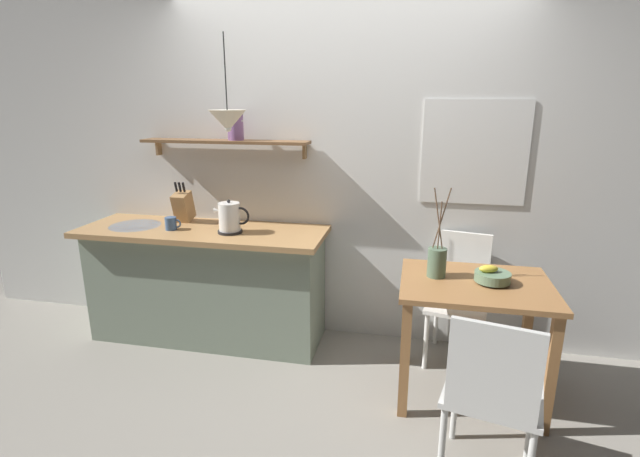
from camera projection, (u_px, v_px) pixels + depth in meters
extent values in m
plane|color=gray|center=(327.00, 372.00, 3.21)|extent=(14.00, 14.00, 0.00)
cube|color=white|center=(371.00, 164.00, 3.42)|extent=(6.80, 0.10, 2.70)
cube|color=white|center=(475.00, 153.00, 3.20)|extent=(0.71, 0.01, 0.71)
cube|color=silver|center=(475.00, 153.00, 3.20)|extent=(0.65, 0.01, 0.65)
cube|color=gray|center=(207.00, 286.00, 3.59)|extent=(1.74, 0.52, 0.84)
cube|color=tan|center=(202.00, 231.00, 3.45)|extent=(1.83, 0.63, 0.04)
cylinder|color=#B7BABF|center=(135.00, 226.00, 3.54)|extent=(0.38, 0.38, 0.01)
cube|color=brown|center=(225.00, 142.00, 3.44)|extent=(1.27, 0.18, 0.02)
cube|color=#99754C|center=(159.00, 147.00, 3.64)|extent=(0.02, 0.06, 0.12)
cube|color=#99754C|center=(305.00, 150.00, 3.41)|extent=(0.02, 0.06, 0.12)
cylinder|color=#7F5689|center=(233.00, 131.00, 3.40)|extent=(0.07, 0.07, 0.14)
cylinder|color=silver|center=(232.00, 120.00, 3.38)|extent=(0.08, 0.08, 0.01)
cylinder|color=#7F5689|center=(236.00, 128.00, 3.39)|extent=(0.10, 0.10, 0.18)
cylinder|color=silver|center=(236.00, 114.00, 3.36)|extent=(0.11, 0.11, 0.01)
cylinder|color=#7F5689|center=(237.00, 131.00, 3.39)|extent=(0.09, 0.09, 0.13)
cylinder|color=silver|center=(236.00, 121.00, 3.38)|extent=(0.10, 0.10, 0.01)
cube|color=#9E6B3D|center=(476.00, 285.00, 2.78)|extent=(0.88, 0.69, 0.03)
cube|color=#9E6B3D|center=(405.00, 360.00, 2.68)|extent=(0.06, 0.06, 0.73)
cube|color=#9E6B3D|center=(551.00, 376.00, 2.53)|extent=(0.06, 0.06, 0.73)
cube|color=#9E6B3D|center=(408.00, 315.00, 3.24)|extent=(0.06, 0.06, 0.73)
cube|color=#9E6B3D|center=(527.00, 326.00, 3.09)|extent=(0.06, 0.06, 0.73)
cube|color=silver|center=(493.00, 392.00, 2.23)|extent=(0.52, 0.52, 0.03)
cube|color=silver|center=(494.00, 371.00, 1.99)|extent=(0.38, 0.11, 0.43)
cylinder|color=silver|center=(531.00, 422.00, 2.37)|extent=(0.03, 0.03, 0.45)
cylinder|color=silver|center=(455.00, 402.00, 2.53)|extent=(0.03, 0.03, 0.45)
cylinder|color=silver|center=(442.00, 447.00, 2.20)|extent=(0.03, 0.03, 0.45)
cube|color=white|center=(458.00, 305.00, 3.24)|extent=(0.48, 0.51, 0.03)
cube|color=white|center=(465.00, 263.00, 3.36)|extent=(0.35, 0.10, 0.45)
cylinder|color=white|center=(426.00, 341.00, 3.20)|extent=(0.03, 0.03, 0.42)
cylinder|color=white|center=(477.00, 351.00, 3.07)|extent=(0.03, 0.03, 0.42)
cylinder|color=white|center=(436.00, 318.00, 3.53)|extent=(0.03, 0.03, 0.42)
cylinder|color=white|center=(483.00, 327.00, 3.40)|extent=(0.03, 0.03, 0.42)
cylinder|color=slate|center=(492.00, 282.00, 2.76)|extent=(0.09, 0.09, 0.01)
cylinder|color=slate|center=(492.00, 277.00, 2.76)|extent=(0.21, 0.21, 0.05)
ellipsoid|color=yellow|center=(489.00, 269.00, 2.75)|extent=(0.13, 0.09, 0.04)
cylinder|color=#567056|center=(437.00, 263.00, 2.84)|extent=(0.11, 0.11, 0.18)
cylinder|color=brown|center=(438.00, 218.00, 2.78)|extent=(0.07, 0.02, 0.37)
cylinder|color=brown|center=(440.00, 225.00, 2.77)|extent=(0.01, 0.02, 0.29)
cylinder|color=brown|center=(442.00, 218.00, 2.77)|extent=(0.09, 0.01, 0.37)
cylinder|color=black|center=(230.00, 231.00, 3.34)|extent=(0.18, 0.18, 0.02)
cylinder|color=white|center=(229.00, 217.00, 3.31)|extent=(0.15, 0.15, 0.20)
sphere|color=black|center=(229.00, 201.00, 3.28)|extent=(0.02, 0.02, 0.02)
cone|color=white|center=(217.00, 211.00, 3.32)|extent=(0.04, 0.04, 0.04)
torus|color=black|center=(241.00, 216.00, 3.29)|extent=(0.13, 0.02, 0.13)
cube|color=tan|center=(183.00, 206.00, 3.61)|extent=(0.11, 0.19, 0.24)
cylinder|color=black|center=(176.00, 187.00, 3.55)|extent=(0.02, 0.04, 0.08)
cylinder|color=black|center=(180.00, 187.00, 3.54)|extent=(0.02, 0.04, 0.08)
cylinder|color=black|center=(184.00, 187.00, 3.53)|extent=(0.02, 0.04, 0.08)
cylinder|color=#3D5B89|center=(171.00, 223.00, 3.41)|extent=(0.08, 0.08, 0.09)
torus|color=#3D5B89|center=(177.00, 224.00, 3.40)|extent=(0.06, 0.01, 0.06)
cylinder|color=black|center=(225.00, 71.00, 2.99)|extent=(0.01, 0.01, 0.48)
cone|color=beige|center=(228.00, 121.00, 3.08)|extent=(0.25, 0.25, 0.14)
sphere|color=white|center=(228.00, 128.00, 3.09)|extent=(0.04, 0.04, 0.04)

